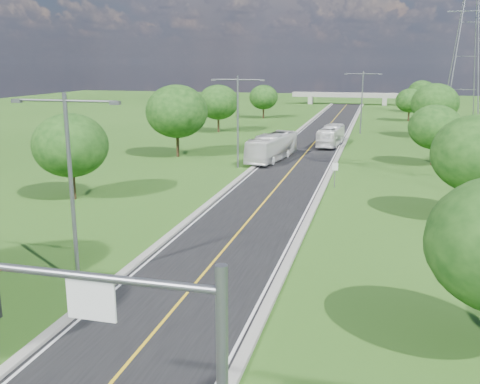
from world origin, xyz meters
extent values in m
plane|color=#274E15|center=(0.00, 60.00, 0.00)|extent=(260.00, 260.00, 0.00)
cube|color=black|center=(0.00, 66.00, 0.03)|extent=(8.00, 150.00, 0.06)
cube|color=gray|center=(-4.25, 66.00, 0.11)|extent=(0.50, 150.00, 0.22)
cube|color=gray|center=(4.25, 66.00, 0.11)|extent=(0.50, 150.00, 0.22)
cylinder|color=slate|center=(1.60, -1.00, 6.60)|extent=(8.40, 0.20, 0.20)
cube|color=white|center=(2.60, -1.00, 6.00)|extent=(1.25, 0.06, 1.00)
cylinder|color=slate|center=(5.20, 38.00, 1.20)|extent=(0.08, 0.08, 2.40)
cube|color=white|center=(5.20, 37.97, 2.00)|extent=(0.55, 0.04, 0.70)
cube|color=gray|center=(-10.00, 140.00, 1.00)|extent=(1.20, 3.00, 2.00)
cube|color=gray|center=(10.00, 140.00, 1.00)|extent=(1.20, 3.00, 2.00)
cube|color=gray|center=(0.00, 140.00, 2.60)|extent=(30.00, 3.00, 1.20)
cylinder|color=slate|center=(-6.00, 12.00, 5.00)|extent=(0.22, 0.22, 10.00)
cylinder|color=slate|center=(-7.40, 12.00, 9.60)|extent=(2.80, 0.12, 0.12)
cylinder|color=slate|center=(-4.60, 12.00, 9.60)|extent=(2.80, 0.12, 0.12)
cube|color=slate|center=(-8.70, 12.00, 9.55)|extent=(0.50, 0.25, 0.18)
cube|color=slate|center=(-3.30, 12.00, 9.55)|extent=(0.50, 0.25, 0.18)
cylinder|color=slate|center=(-6.00, 45.00, 5.00)|extent=(0.22, 0.22, 10.00)
cylinder|color=slate|center=(-7.40, 45.00, 9.60)|extent=(2.80, 0.12, 0.12)
cylinder|color=slate|center=(-4.60, 45.00, 9.60)|extent=(2.80, 0.12, 0.12)
cube|color=slate|center=(-8.70, 45.00, 9.55)|extent=(0.50, 0.25, 0.18)
cube|color=slate|center=(-3.30, 45.00, 9.55)|extent=(0.50, 0.25, 0.18)
cylinder|color=slate|center=(6.00, 78.00, 5.00)|extent=(0.22, 0.22, 10.00)
cylinder|color=slate|center=(4.60, 78.00, 9.60)|extent=(2.80, 0.12, 0.12)
cylinder|color=slate|center=(7.40, 78.00, 9.60)|extent=(2.80, 0.12, 0.12)
cube|color=slate|center=(3.30, 78.00, 9.55)|extent=(0.50, 0.25, 0.18)
cube|color=slate|center=(8.70, 78.00, 9.55)|extent=(0.50, 0.25, 0.18)
cube|color=slate|center=(26.00, 115.00, 21.84)|extent=(9.00, 0.25, 0.25)
cylinder|color=black|center=(-16.00, 28.00, 1.35)|extent=(0.36, 0.36, 2.70)
ellipsoid|color=#13380F|center=(-16.00, 28.00, 4.65)|extent=(6.30, 6.30, 5.36)
cylinder|color=black|center=(-15.00, 50.00, 1.62)|extent=(0.36, 0.36, 3.24)
ellipsoid|color=#13380F|center=(-15.00, 50.00, 5.58)|extent=(7.56, 7.56, 6.43)
cylinder|color=black|center=(-17.00, 74.00, 1.44)|extent=(0.36, 0.36, 2.88)
ellipsoid|color=#13380F|center=(-17.00, 74.00, 4.96)|extent=(6.72, 6.72, 5.71)
cylinder|color=black|center=(-14.50, 98.00, 1.26)|extent=(0.36, 0.36, 2.52)
ellipsoid|color=#13380F|center=(-14.50, 98.00, 4.34)|extent=(5.88, 5.88, 5.00)
cylinder|color=black|center=(16.00, 30.00, 1.44)|extent=(0.36, 0.36, 2.88)
ellipsoid|color=#13380F|center=(16.00, 30.00, 4.96)|extent=(6.72, 6.72, 5.71)
cylinder|color=black|center=(15.00, 52.00, 1.26)|extent=(0.36, 0.36, 2.52)
ellipsoid|color=#13380F|center=(15.00, 52.00, 4.34)|extent=(5.88, 5.88, 5.00)
cylinder|color=black|center=(17.00, 76.00, 1.53)|extent=(0.36, 0.36, 3.06)
ellipsoid|color=#13380F|center=(17.00, 76.00, 5.27)|extent=(7.14, 7.14, 6.07)
cylinder|color=black|center=(14.50, 100.00, 1.17)|extent=(0.36, 0.36, 2.34)
ellipsoid|color=#13380F|center=(14.50, 100.00, 4.03)|extent=(5.46, 5.46, 4.64)
cylinder|color=black|center=(18.00, 120.00, 1.35)|extent=(0.36, 0.36, 2.70)
ellipsoid|color=#13380F|center=(18.00, 120.00, 4.65)|extent=(6.30, 6.30, 5.36)
imported|color=white|center=(2.52, 63.48, 1.44)|extent=(3.10, 10.06, 2.76)
imported|color=silver|center=(-3.20, 50.33, 1.62)|extent=(4.33, 11.46, 3.12)
camera|label=1|loc=(8.90, -11.32, 11.45)|focal=40.00mm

